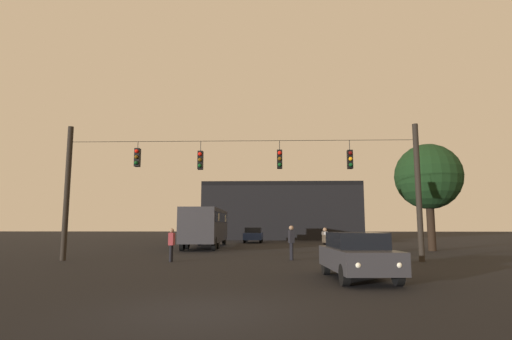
{
  "coord_description": "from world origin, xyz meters",
  "views": [
    {
      "loc": [
        1.45,
        -8.63,
        1.76
      ],
      "look_at": [
        0.78,
        12.5,
        4.6
      ],
      "focal_mm": 28.89,
      "sensor_mm": 36.0,
      "label": 1
    }
  ],
  "objects_px": {
    "pedestrian_crossing_left": "(325,241)",
    "pedestrian_crossing_right": "(171,243)",
    "city_bus": "(206,224)",
    "car_near_right": "(357,255)",
    "car_far_left": "(253,235)",
    "pedestrian_crossing_center": "(291,240)",
    "tree_left_silhouette": "(428,177)"
  },
  "relations": [
    {
      "from": "car_near_right",
      "to": "pedestrian_crossing_center",
      "type": "relative_size",
      "value": 2.54
    },
    {
      "from": "car_far_left",
      "to": "pedestrian_crossing_right",
      "type": "bearing_deg",
      "value": -98.08
    },
    {
      "from": "city_bus",
      "to": "pedestrian_crossing_center",
      "type": "distance_m",
      "value": 13.12
    },
    {
      "from": "car_near_right",
      "to": "city_bus",
      "type": "bearing_deg",
      "value": 112.62
    },
    {
      "from": "city_bus",
      "to": "tree_left_silhouette",
      "type": "xyz_separation_m",
      "value": [
        16.27,
        -3.76,
        3.27
      ]
    },
    {
      "from": "city_bus",
      "to": "car_near_right",
      "type": "bearing_deg",
      "value": -67.38
    },
    {
      "from": "pedestrian_crossing_right",
      "to": "car_far_left",
      "type": "bearing_deg",
      "value": 81.92
    },
    {
      "from": "city_bus",
      "to": "car_far_left",
      "type": "height_order",
      "value": "city_bus"
    },
    {
      "from": "pedestrian_crossing_left",
      "to": "pedestrian_crossing_right",
      "type": "distance_m",
      "value": 8.45
    },
    {
      "from": "car_far_left",
      "to": "tree_left_silhouette",
      "type": "xyz_separation_m",
      "value": [
        12.85,
        -13.19,
        4.34
      ]
    },
    {
      "from": "pedestrian_crossing_left",
      "to": "pedestrian_crossing_right",
      "type": "height_order",
      "value": "pedestrian_crossing_left"
    },
    {
      "from": "car_far_left",
      "to": "pedestrian_crossing_left",
      "type": "height_order",
      "value": "pedestrian_crossing_left"
    },
    {
      "from": "pedestrian_crossing_left",
      "to": "pedestrian_crossing_center",
      "type": "height_order",
      "value": "pedestrian_crossing_center"
    },
    {
      "from": "pedestrian_crossing_center",
      "to": "tree_left_silhouette",
      "type": "bearing_deg",
      "value": 37.63
    },
    {
      "from": "car_far_left",
      "to": "city_bus",
      "type": "bearing_deg",
      "value": -109.89
    },
    {
      "from": "city_bus",
      "to": "pedestrian_crossing_right",
      "type": "relative_size",
      "value": 6.88
    },
    {
      "from": "pedestrian_crossing_left",
      "to": "tree_left_silhouette",
      "type": "distance_m",
      "value": 10.91
    },
    {
      "from": "car_far_left",
      "to": "tree_left_silhouette",
      "type": "height_order",
      "value": "tree_left_silhouette"
    },
    {
      "from": "car_far_left",
      "to": "pedestrian_crossing_right",
      "type": "height_order",
      "value": "pedestrian_crossing_right"
    },
    {
      "from": "car_near_right",
      "to": "pedestrian_crossing_right",
      "type": "bearing_deg",
      "value": 140.68
    },
    {
      "from": "car_far_left",
      "to": "tree_left_silhouette",
      "type": "distance_m",
      "value": 18.92
    },
    {
      "from": "city_bus",
      "to": "car_far_left",
      "type": "distance_m",
      "value": 10.08
    },
    {
      "from": "pedestrian_crossing_center",
      "to": "car_far_left",
      "type": "bearing_deg",
      "value": 97.46
    },
    {
      "from": "tree_left_silhouette",
      "to": "car_near_right",
      "type": "bearing_deg",
      "value": -118.6
    },
    {
      "from": "car_near_right",
      "to": "pedestrian_crossing_center",
      "type": "height_order",
      "value": "pedestrian_crossing_center"
    },
    {
      "from": "city_bus",
      "to": "pedestrian_crossing_left",
      "type": "relative_size",
      "value": 6.8
    },
    {
      "from": "car_near_right",
      "to": "pedestrian_crossing_center",
      "type": "distance_m",
      "value": 7.7
    },
    {
      "from": "pedestrian_crossing_left",
      "to": "car_near_right",
      "type": "bearing_deg",
      "value": -91.18
    },
    {
      "from": "pedestrian_crossing_left",
      "to": "pedestrian_crossing_right",
      "type": "relative_size",
      "value": 1.01
    },
    {
      "from": "city_bus",
      "to": "pedestrian_crossing_left",
      "type": "bearing_deg",
      "value": -49.99
    },
    {
      "from": "city_bus",
      "to": "car_far_left",
      "type": "relative_size",
      "value": 2.53
    },
    {
      "from": "pedestrian_crossing_center",
      "to": "pedestrian_crossing_right",
      "type": "bearing_deg",
      "value": -168.43
    }
  ]
}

